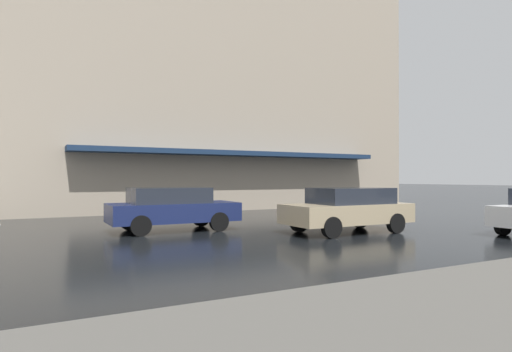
# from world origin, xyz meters

# --- Properties ---
(haussmann_block_corner) EXTENTS (15.92, 23.80, 23.40)m
(haussmann_block_corner) POSITION_xyz_m (19.85, -15.21, 11.45)
(haussmann_block_corner) COLOR tan
(haussmann_block_corner) RESTS_ON ground_plane
(car_navy) EXTENTS (1.85, 4.10, 1.41)m
(car_navy) POSITION_xyz_m (5.50, -9.63, 0.76)
(car_navy) COLOR navy
(car_navy) RESTS_ON ground_plane
(car_champagne) EXTENTS (1.85, 4.10, 1.41)m
(car_champagne) POSITION_xyz_m (2.50, -14.42, 0.76)
(car_champagne) COLOR tan
(car_champagne) RESTS_ON ground_plane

